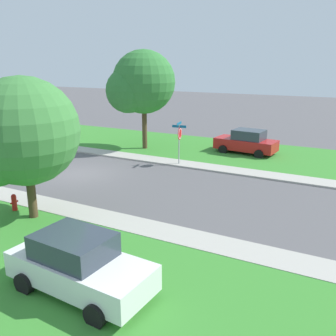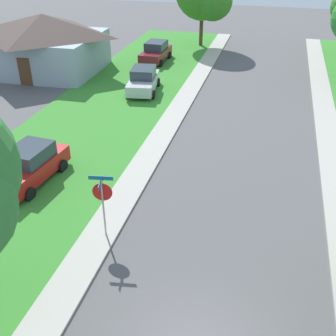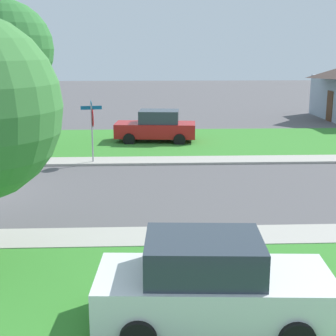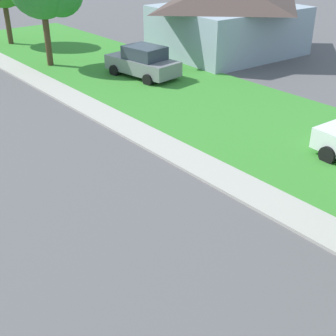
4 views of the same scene
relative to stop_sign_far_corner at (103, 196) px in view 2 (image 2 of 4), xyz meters
name	(u,v)px [view 2 (image 2 of 4)]	position (x,y,z in m)	size (l,w,h in m)	color
sidewalk_east	(334,169)	(9.15, 7.67, -1.84)	(1.40, 56.00, 0.10)	#ADA89E
sidewalk_west	(154,147)	(-0.25, 7.67, -1.84)	(1.40, 56.00, 0.10)	#ADA89E
lawn_west	(76,138)	(-4.95, 7.67, -1.85)	(8.00, 56.00, 0.08)	#38842D
stop_sign_far_corner	(103,196)	(0.00, 0.00, 0.00)	(0.91, 0.91, 2.77)	#9E9EA3
car_silver_far_down_street	(143,80)	(-3.48, 16.01, -1.01)	(2.48, 4.51, 1.76)	silver
car_red_across_road	(29,165)	(-4.96, 2.90, -1.01)	(2.34, 4.45, 1.76)	red
car_maroon_near_corner	(156,52)	(-4.73, 23.68, -1.01)	(2.14, 4.35, 1.76)	maroon
house_left_setback	(45,42)	(-12.60, 18.77, 0.49)	(9.16, 7.98, 4.60)	#93A3B2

